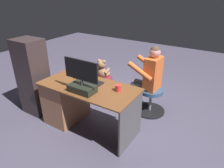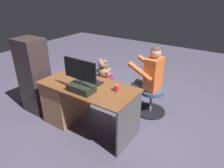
% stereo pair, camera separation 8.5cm
% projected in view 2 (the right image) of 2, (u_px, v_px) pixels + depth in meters
% --- Properties ---
extents(ground_plane, '(10.00, 10.00, 0.00)m').
position_uv_depth(ground_plane, '(106.00, 114.00, 3.50)').
color(ground_plane, '#4D485D').
extents(desk, '(1.43, 0.69, 0.72)m').
position_uv_depth(desk, '(70.00, 99.00, 3.21)').
color(desk, brown).
rests_on(desk, ground_plane).
extents(monitor, '(0.52, 0.21, 0.45)m').
position_uv_depth(monitor, '(81.00, 82.00, 2.65)').
color(monitor, black).
rests_on(monitor, desk).
extents(keyboard, '(0.42, 0.14, 0.02)m').
position_uv_depth(keyboard, '(90.00, 81.00, 2.99)').
color(keyboard, black).
rests_on(keyboard, desk).
extents(computer_mouse, '(0.06, 0.10, 0.04)m').
position_uv_depth(computer_mouse, '(76.00, 76.00, 3.13)').
color(computer_mouse, '#2C2926').
rests_on(computer_mouse, desk).
extents(cup, '(0.08, 0.08, 0.09)m').
position_uv_depth(cup, '(117.00, 88.00, 2.70)').
color(cup, red).
rests_on(cup, desk).
extents(tv_remote, '(0.07, 0.16, 0.02)m').
position_uv_depth(tv_remote, '(75.00, 83.00, 2.92)').
color(tv_remote, black).
rests_on(tv_remote, desk).
extents(office_chair_teddy, '(0.51, 0.51, 0.44)m').
position_uv_depth(office_chair_teddy, '(103.00, 86.00, 3.90)').
color(office_chair_teddy, black).
rests_on(office_chair_teddy, ground_plane).
extents(teddy_bear, '(0.25, 0.25, 0.36)m').
position_uv_depth(teddy_bear, '(103.00, 69.00, 3.75)').
color(teddy_bear, '#946A4B').
rests_on(teddy_bear, office_chair_teddy).
extents(visitor_chair, '(0.52, 0.52, 0.44)m').
position_uv_depth(visitor_chair, '(151.00, 99.00, 3.46)').
color(visitor_chair, black).
rests_on(visitor_chair, ground_plane).
extents(person, '(0.51, 0.50, 1.17)m').
position_uv_depth(person, '(149.00, 75.00, 3.30)').
color(person, orange).
rests_on(person, ground_plane).
extents(equipment_rack, '(0.44, 0.36, 1.28)m').
position_uv_depth(equipment_rack, '(34.00, 77.00, 3.36)').
color(equipment_rack, '#342929').
rests_on(equipment_rack, ground_plane).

